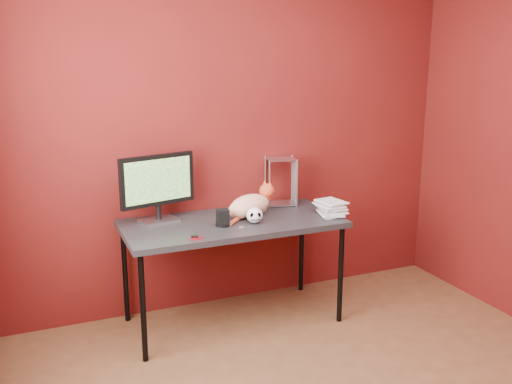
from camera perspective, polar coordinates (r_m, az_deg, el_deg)
name	(u,v)px	position (r m, az deg, el deg)	size (l,w,h in m)	color
room	(367,151)	(2.65, 11.06, 4.05)	(3.52, 3.52, 2.61)	brown
desk	(232,228)	(3.95, -2.39, -3.59)	(1.50, 0.70, 0.75)	black
monitor	(157,185)	(3.90, -9.82, 0.72)	(0.53, 0.23, 0.47)	#AEAEB3
cat	(250,205)	(4.02, -0.59, -1.32)	(0.44, 0.32, 0.23)	orange
skull_mug	(255,215)	(3.86, -0.14, -2.33)	(0.11, 0.12, 0.11)	white
speaker	(223,218)	(3.81, -3.34, -2.64)	(0.10, 0.10, 0.11)	black
book_stack	(322,140)	(3.98, 6.64, 5.17)	(0.21, 0.25, 1.08)	beige
wire_rack	(281,181)	(4.31, 2.51, 1.07)	(0.24, 0.22, 0.36)	#AEAEB3
pocket_knife	(196,238)	(3.56, -5.99, -4.64)	(0.07, 0.02, 0.01)	#A80C15
black_gadget	(195,238)	(3.57, -6.15, -4.56)	(0.04, 0.03, 0.02)	black
washer	(242,227)	(3.78, -1.45, -3.55)	(0.04, 0.04, 0.00)	#AEAEB3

